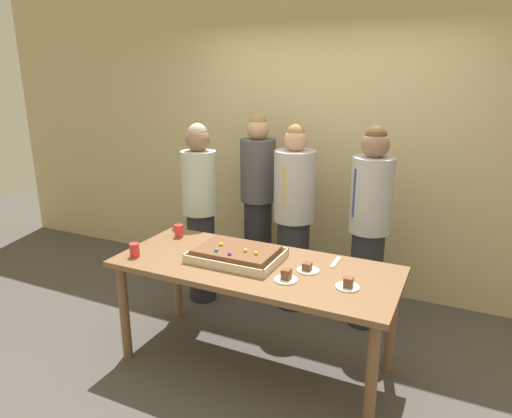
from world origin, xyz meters
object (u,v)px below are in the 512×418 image
Objects in this scene: drink_cup_middle at (135,250)px; person_serving_front at (258,201)px; person_green_shirt_behind at (369,225)px; drink_cup_nearest at (179,231)px; plated_slice_near_right at (348,285)px; person_far_right_suit at (294,217)px; party_table at (255,277)px; person_striped_tie_right at (200,210)px; sheet_cake at (236,254)px; plated_slice_near_left at (286,277)px; plated_slice_far_left at (308,269)px; cake_server_utensil at (336,262)px.

person_serving_front reaches higher than drink_cup_middle.
drink_cup_nearest is at bearing -24.25° from person_green_shirt_behind.
person_far_right_suit is at bearing 125.91° from plated_slice_near_right.
party_table is at bearing 9.28° from person_far_right_suit.
drink_cup_nearest is 0.49m from person_striped_tie_right.
sheet_cake is 0.37× the size of person_green_shirt_behind.
person_striped_tie_right is at bearing 136.47° from sheet_cake.
sheet_cake is 0.47m from plated_slice_near_left.
person_green_shirt_behind is (0.59, 0.92, 0.18)m from party_table.
person_serving_front is (-1.18, 1.22, 0.08)m from plated_slice_near_right.
plated_slice_far_left is 1.17m from drink_cup_nearest.
party_table is 1.27m from person_serving_front.
plated_slice_far_left is at bearing 7.72° from party_table.
cake_server_utensil is (0.50, 0.27, 0.10)m from party_table.
person_serving_front reaches higher than plated_slice_near_right.
sheet_cake is 3.11× the size of cake_server_utensil.
cake_server_utensil is at bearing 31.27° from person_serving_front.
plated_slice_far_left is 1.50× the size of drink_cup_middle.
cake_server_utensil is 0.66m from person_green_shirt_behind.
person_green_shirt_behind is at bearing 26.21° from drink_cup_nearest.
person_green_shirt_behind is (0.30, 1.06, 0.07)m from plated_slice_near_left.
plated_slice_near_left is 1.50× the size of drink_cup_middle.
person_striped_tie_right is at bearing 143.77° from plated_slice_near_left.
party_table is 3.15× the size of sheet_cake.
person_serving_front is 1.02× the size of person_green_shirt_behind.
plated_slice_near_right is 0.39m from cake_server_utensil.
person_striped_tie_right is 1.00× the size of person_far_right_suit.
drink_cup_middle is (-1.51, -0.16, 0.03)m from plated_slice_near_right.
drink_cup_middle reaches higher than cake_server_utensil.
sheet_cake is 1.01m from person_striped_tie_right.
person_far_right_suit is (0.08, 0.93, 0.02)m from sheet_cake.
plated_slice_near_right is at bearing -12.38° from drink_cup_nearest.
cake_server_utensil is 0.89m from person_far_right_suit.
drink_cup_nearest reaches higher than plated_slice_near_left.
person_green_shirt_behind reaches higher than cake_server_utensil.
sheet_cake is 0.38× the size of person_far_right_suit.
person_serving_front reaches higher than plated_slice_far_left.
cake_server_utensil is 0.12× the size of person_serving_front.
drink_cup_nearest is 1.01m from person_far_right_suit.
drink_cup_middle is (-0.05, -0.48, 0.00)m from drink_cup_nearest.
plated_slice_near_right is (0.67, -0.08, 0.11)m from party_table.
sheet_cake reaches higher than cake_server_utensil.
plated_slice_near_left reaches higher than cake_server_utensil.
plated_slice_far_left is at bearing 13.69° from drink_cup_middle.
plated_slice_near_right is 0.75× the size of cake_server_utensil.
person_green_shirt_behind is at bearing 91.70° from person_far_right_suit.
plated_slice_near_left is (0.29, -0.14, 0.12)m from party_table.
person_striped_tie_right reaches higher than sheet_cake.
person_green_shirt_behind reaches higher than person_far_right_suit.
plated_slice_near_right is at bearing 40.64° from person_far_right_suit.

